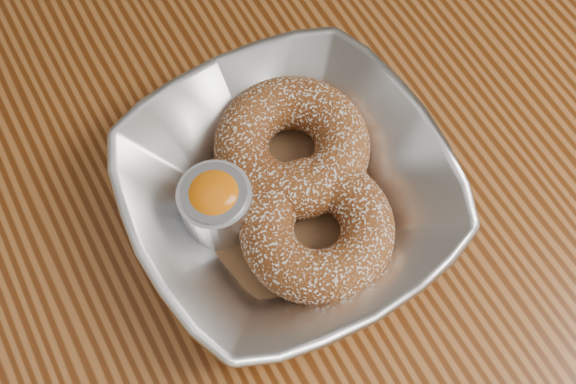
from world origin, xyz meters
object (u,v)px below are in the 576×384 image
table (259,278)px  ramekin (216,204)px  serving_bowl (288,193)px  donut_back (292,146)px  donut_front (317,229)px

table → ramekin: bearing=122.0°
table → serving_bowl: 0.13m
serving_bowl → donut_back: (0.02, 0.03, 0.00)m
serving_bowl → ramekin: ramekin is taller
donut_front → table: bearing=147.5°
serving_bowl → ramekin: 0.05m
serving_bowl → donut_front: bearing=-83.4°
table → donut_back: (0.06, 0.04, 0.13)m
table → serving_bowl: size_ratio=5.23×
donut_front → serving_bowl: bearing=96.6°
donut_front → ramekin: size_ratio=2.07×
ramekin → donut_front: bearing=-42.3°
donut_back → ramekin: bearing=-166.8°
table → donut_back: donut_back is taller
serving_bowl → ramekin: (-0.05, 0.01, 0.01)m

